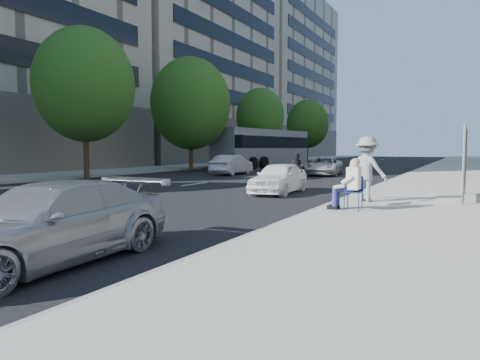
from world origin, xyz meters
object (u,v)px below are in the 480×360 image
Objects in this scene: bus at (264,149)px; protest_banner at (464,158)px; white_sedan_far at (324,166)px; jogger at (367,169)px; white_sedan_mid at (232,165)px; parked_sedan at (48,223)px; white_sedan_near at (279,178)px; seated_protester at (349,181)px; motorcycle at (298,167)px.

protest_banner is at bearing -43.18° from bus.
protest_banner reaches higher than white_sedan_far.
protest_banner reaches higher than jogger.
white_sedan_mid is 11.21m from bus.
parked_sedan is 0.34× the size of bus.
bus is (-2.86, 10.80, 1.01)m from white_sedan_mid.
white_sedan_mid is at bearing 110.74° from parked_sedan.
white_sedan_near is (-0.87, 10.62, -0.01)m from parked_sedan.
seated_protester is 27.50m from bus.
jogger reaches higher than parked_sedan.
seated_protester is at bearing 65.74° from parked_sedan.
jogger is 14.35m from white_sedan_far.
white_sedan_mid is at bearing -165.76° from white_sedan_far.
white_sedan_near is at bearing -55.60° from bus.
jogger is at bearing -75.48° from white_sedan_far.
white_sedan_near is (-6.15, -0.03, -0.81)m from protest_banner.
protest_banner is at bearing -122.15° from jogger.
protest_banner is 11.92m from parked_sedan.
parked_sedan is 2.03× the size of motorcycle.
bus is at bearing 119.81° from seated_protester.
bus reaches higher than white_sedan_far.
white_sedan_mid is 5.81m from white_sedan_far.
bus reaches higher than parked_sedan.
seated_protester is at bearing -78.15° from white_sedan_far.
parked_sedan is (-5.27, -10.66, -0.80)m from protest_banner.
parked_sedan is at bearing -116.32° from protest_banner.
jogger is 0.46× the size of parked_sedan.
bus reaches higher than protest_banner.
white_sedan_mid is (-10.81, 13.06, -0.24)m from seated_protester.
bus is at bearing 108.21° from parked_sedan.
white_sedan_far is 3.87m from motorcycle.
white_sedan_near is at bearing -81.59° from motorcycle.
seated_protester is at bearing 126.05° from white_sedan_mid.
parked_sedan is 10.66m from white_sedan_near.
white_sedan_mid reaches higher than white_sedan_near.
white_sedan_far is at bearing 125.26° from protest_banner.
jogger is 4.23m from white_sedan_near.
jogger is 0.93× the size of motorcycle.
white_sedan_far is 11.98m from bus.
white_sedan_mid is (-13.30, 9.02, -0.77)m from protest_banner.
white_sedan_near is at bearing -88.80° from white_sedan_far.
protest_banner is 16.09m from white_sedan_mid.
jogger is at bearing -140.04° from protest_banner.
white_sedan_near is at bearing -179.69° from protest_banner.
seated_protester is 4.78m from protest_banner.
jogger is 0.62× the size of protest_banner.
parked_sedan is at bearing -90.85° from white_sedan_far.
bus is (-13.67, 23.86, 0.76)m from seated_protester.
protest_banner is 0.80× the size of white_sedan_mid.
jogger is 0.55× the size of white_sedan_near.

